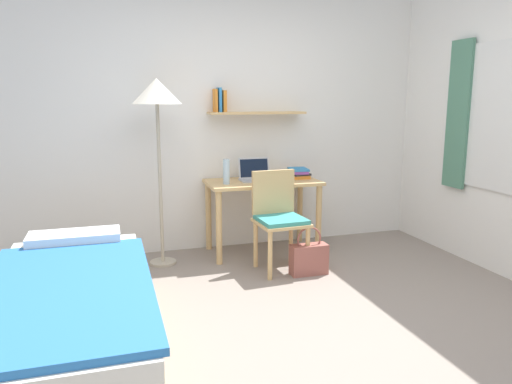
# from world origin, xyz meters

# --- Properties ---
(ground_plane) EXTENTS (5.28, 5.28, 0.00)m
(ground_plane) POSITION_xyz_m (0.00, 0.00, 0.00)
(ground_plane) COLOR gray
(wall_back) EXTENTS (4.40, 0.27, 2.60)m
(wall_back) POSITION_xyz_m (0.00, 2.02, 1.30)
(wall_back) COLOR white
(wall_back) RESTS_ON ground_plane
(bed) EXTENTS (0.94, 2.06, 0.54)m
(bed) POSITION_xyz_m (-1.46, 0.15, 0.24)
(bed) COLOR tan
(bed) RESTS_ON ground_plane
(desk) EXTENTS (1.08, 0.57, 0.72)m
(desk) POSITION_xyz_m (0.24, 1.70, 0.59)
(desk) COLOR tan
(desk) RESTS_ON ground_plane
(desk_chair) EXTENTS (0.44, 0.44, 0.87)m
(desk_chair) POSITION_xyz_m (0.22, 1.19, 0.49)
(desk_chair) COLOR tan
(desk_chair) RESTS_ON ground_plane
(standing_lamp) EXTENTS (0.43, 0.43, 1.68)m
(standing_lamp) POSITION_xyz_m (-0.75, 1.63, 1.49)
(standing_lamp) COLOR #B2A893
(standing_lamp) RESTS_ON ground_plane
(laptop) EXTENTS (0.32, 0.22, 0.22)m
(laptop) POSITION_xyz_m (0.18, 1.76, 0.77)
(laptop) COLOR #B7BABF
(laptop) RESTS_ON desk
(water_bottle) EXTENTS (0.06, 0.06, 0.23)m
(water_bottle) POSITION_xyz_m (-0.14, 1.62, 0.83)
(water_bottle) COLOR silver
(water_bottle) RESTS_ON desk
(book_stack) EXTENTS (0.21, 0.26, 0.10)m
(book_stack) POSITION_xyz_m (0.63, 1.75, 0.77)
(book_stack) COLOR orange
(book_stack) RESTS_ON desk
(handbag) EXTENTS (0.32, 0.13, 0.43)m
(handbag) POSITION_xyz_m (0.43, 0.98, 0.14)
(handbag) COLOR #99564C
(handbag) RESTS_ON ground_plane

